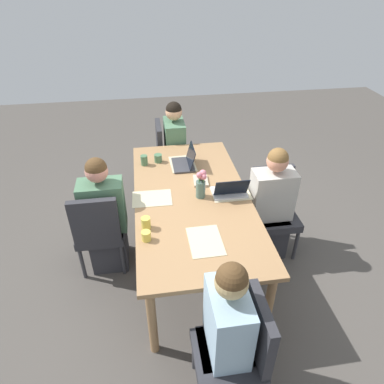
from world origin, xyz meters
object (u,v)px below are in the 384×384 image
chair_near_right_near (273,206)px  coffee_mug_near_right (158,158)px  chair_head_left_left_far (239,348)px  coffee_mug_centre_left (146,223)px  person_head_left_left_far (226,338)px  chair_head_right_left_mid (169,153)px  person_head_right_left_mid (175,153)px  laptop_head_right_left_mid (185,162)px  laptop_near_right_near (230,191)px  dining_table (192,203)px  person_near_right_near (270,209)px  chair_far_left_near (99,228)px  flower_vase (201,183)px  person_far_left_near (105,221)px  coffee_mug_near_left (146,236)px  coffee_mug_centre_right (144,160)px  book_red_cover (201,181)px

chair_near_right_near → coffee_mug_near_right: size_ratio=10.42×
chair_head_left_left_far → coffee_mug_centre_left: (0.99, 0.54, 0.31)m
person_head_left_left_far → chair_head_right_left_mid: bearing=2.6°
chair_head_right_left_mid → person_head_right_left_mid: (-0.06, -0.07, 0.03)m
chair_head_right_left_mid → chair_near_right_near: bearing=-144.5°
person_head_right_left_mid → chair_head_left_left_far: person_head_right_left_mid is taller
laptop_head_right_left_mid → chair_near_right_near: bearing=-122.0°
person_head_right_left_mid → laptop_head_right_left_mid: (-0.74, -0.04, 0.27)m
laptop_near_right_near → chair_head_left_left_far: bearing=169.5°
laptop_near_right_near → person_head_left_left_far: bearing=165.9°
dining_table → person_near_right_near: bearing=-90.8°
chair_far_left_near → laptop_head_right_left_mid: size_ratio=2.81×
chair_head_right_left_mid → flower_vase: flower_vase is taller
chair_head_right_left_mid → laptop_near_right_near: laptop_near_right_near is taller
chair_head_right_left_mid → chair_near_right_near: same height
flower_vase → person_head_left_left_far: bearing=177.7°
chair_far_left_near → person_far_left_near: size_ratio=0.75×
person_head_left_left_far → flower_vase: 1.36m
coffee_mug_near_left → coffee_mug_centre_left: (0.14, -0.00, 0.01)m
coffee_mug_centre_right → book_red_cover: coffee_mug_centre_right is taller
person_head_left_left_far → person_near_right_near: bearing=-29.9°
person_head_left_left_far → person_near_right_near: same height
person_near_right_near → coffee_mug_near_right: size_ratio=13.83×
coffee_mug_near_left → book_red_cover: bearing=-36.2°
coffee_mug_near_left → dining_table: bearing=-39.6°
laptop_head_right_left_mid → coffee_mug_near_left: size_ratio=3.92×
flower_vase → chair_far_left_near: bearing=90.9°
person_head_left_left_far → laptop_head_right_left_mid: 1.92m
person_near_right_near → chair_near_right_near: bearing=-38.8°
person_far_left_near → coffee_mug_near_right: person_far_left_near is taller
chair_head_right_left_mid → flower_vase: 1.45m
person_far_left_near → book_red_cover: size_ratio=5.97×
chair_head_right_left_mid → person_head_left_left_far: size_ratio=0.75×
person_far_left_near → coffee_mug_near_right: (0.66, -0.56, 0.27)m
chair_head_right_left_mid → chair_head_left_left_far: (-2.75, -0.20, 0.00)m
flower_vase → laptop_near_right_near: 0.29m
chair_near_right_near → person_near_right_near: person_near_right_near is taller
chair_head_left_left_far → person_far_left_near: bearing=33.0°
chair_head_right_left_mid → coffee_mug_centre_left: size_ratio=8.68×
person_head_left_left_far → chair_near_right_near: bearing=-30.4°
chair_near_right_near → person_head_right_left_mid: bearing=34.5°
chair_head_right_left_mid → coffee_mug_centre_right: bearing=155.9°
coffee_mug_near_left → person_head_left_left_far: bearing=-149.1°
chair_head_right_left_mid → person_head_right_left_mid: 0.10m
chair_far_left_near → laptop_head_right_left_mid: (0.60, -0.90, 0.30)m
chair_head_right_left_mid → chair_near_right_near: size_ratio=1.00×
person_far_left_near → laptop_near_right_near: size_ratio=3.73×
chair_far_left_near → person_head_left_left_far: size_ratio=0.75×
chair_head_left_left_far → person_near_right_near: person_near_right_near is taller
chair_head_right_left_mid → laptop_head_right_left_mid: size_ratio=2.81×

